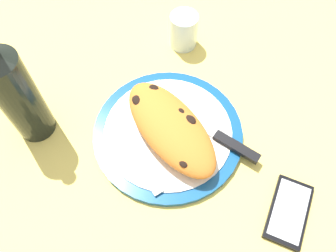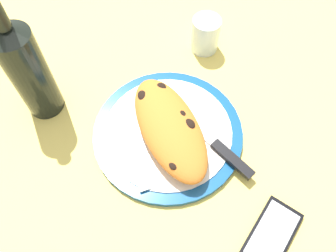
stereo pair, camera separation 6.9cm
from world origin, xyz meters
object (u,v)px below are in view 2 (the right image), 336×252
object	(u,v)px
wine_bottle	(28,70)
smartphone	(272,234)
knife	(221,149)
water_glass	(205,36)
fork	(134,159)
calzone	(172,127)
plate	(168,133)

from	to	relation	value
wine_bottle	smartphone	bearing A→B (deg)	37.75
knife	wine_bottle	size ratio (longest dim) A/B	0.73
water_glass	fork	bearing A→B (deg)	-47.18
calzone	plate	bearing A→B (deg)	-152.73
smartphone	wine_bottle	distance (cm)	55.16
plate	calzone	world-z (taller)	calzone
plate	water_glass	size ratio (longest dim) A/B	3.59
plate	water_glass	bearing A→B (deg)	139.67
calzone	water_glass	size ratio (longest dim) A/B	3.00
knife	wine_bottle	world-z (taller)	wine_bottle
plate	smartphone	world-z (taller)	plate
calzone	smartphone	size ratio (longest dim) A/B	1.81
smartphone	calzone	bearing A→B (deg)	-158.65
fork	wine_bottle	size ratio (longest dim) A/B	0.58
smartphone	water_glass	xyz separation A→B (cm)	(-45.98, 6.56, 3.22)
water_glass	smartphone	bearing A→B (deg)	-8.12
calzone	wine_bottle	world-z (taller)	wine_bottle
calzone	smartphone	world-z (taller)	calzone
fork	smartphone	xyz separation A→B (cm)	(22.43, 18.86, -1.26)
water_glass	knife	bearing A→B (deg)	-16.95
knife	smartphone	size ratio (longest dim) A/B	1.53
calzone	fork	world-z (taller)	calzone
plate	knife	world-z (taller)	knife
calzone	water_glass	world-z (taller)	water_glass
fork	knife	bearing A→B (deg)	75.72
calzone	knife	distance (cm)	10.87
wine_bottle	fork	bearing A→B (deg)	35.02
smartphone	wine_bottle	size ratio (longest dim) A/B	0.48
plate	water_glass	xyz separation A→B (cm)	(-19.88, 16.88, 3.01)
water_glass	calzone	bearing A→B (deg)	-38.28
plate	wine_bottle	xyz separation A→B (cm)	(-16.52, -22.68, 11.48)
calzone	smartphone	bearing A→B (deg)	21.35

